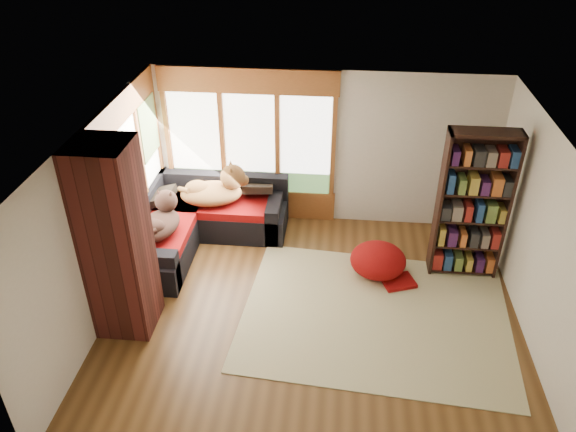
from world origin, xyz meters
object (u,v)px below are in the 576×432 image
(pouf, at_px, (378,259))
(dog_brindle, at_px, (161,219))
(sectional_sofa, at_px, (198,222))
(brick_chimney, at_px, (116,241))
(area_rug, at_px, (375,315))
(bookshelf, at_px, (472,206))
(dog_tan, at_px, (216,189))

(pouf, bearing_deg, dog_brindle, -178.98)
(pouf, bearing_deg, sectional_sofa, 167.17)
(brick_chimney, relative_size, area_rug, 0.73)
(brick_chimney, distance_m, sectional_sofa, 2.32)
(brick_chimney, height_order, sectional_sofa, brick_chimney)
(bookshelf, bearing_deg, area_rug, -138.86)
(area_rug, bearing_deg, dog_brindle, 163.92)
(pouf, bearing_deg, brick_chimney, -157.03)
(brick_chimney, bearing_deg, area_rug, 7.63)
(area_rug, distance_m, dog_tan, 3.19)
(pouf, distance_m, dog_tan, 2.76)
(area_rug, relative_size, dog_brindle, 3.80)
(brick_chimney, bearing_deg, sectional_sofa, 77.71)
(brick_chimney, relative_size, dog_brindle, 2.79)
(pouf, height_order, dog_tan, dog_tan)
(sectional_sofa, relative_size, dog_brindle, 2.36)
(dog_tan, bearing_deg, bookshelf, -20.49)
(sectional_sofa, xyz_separation_m, area_rug, (2.80, -1.61, -0.30))
(brick_chimney, distance_m, dog_tan, 2.40)
(area_rug, bearing_deg, pouf, 86.63)
(area_rug, distance_m, pouf, 0.99)
(area_rug, bearing_deg, brick_chimney, -172.37)
(sectional_sofa, xyz_separation_m, pouf, (2.85, -0.65, -0.07))
(dog_tan, bearing_deg, brick_chimney, -118.83)
(area_rug, bearing_deg, dog_tan, 144.29)
(brick_chimney, xyz_separation_m, dog_tan, (0.74, 2.23, -0.48))
(sectional_sofa, distance_m, bookshelf, 4.20)
(brick_chimney, relative_size, sectional_sofa, 1.18)
(pouf, relative_size, dog_brindle, 0.89)
(brick_chimney, xyz_separation_m, sectional_sofa, (0.45, 2.05, -1.00))
(dog_brindle, bearing_deg, area_rug, -97.97)
(sectional_sofa, xyz_separation_m, dog_tan, (0.29, 0.19, 0.52))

